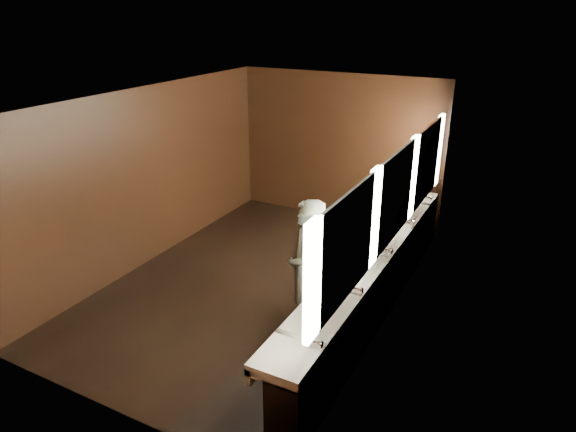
# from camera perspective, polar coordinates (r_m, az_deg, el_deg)

# --- Properties ---
(floor) EXTENTS (6.00, 6.00, 0.00)m
(floor) POSITION_cam_1_polar(r_m,az_deg,el_deg) (7.91, -3.16, -7.40)
(floor) COLOR black
(floor) RESTS_ON ground
(ceiling) EXTENTS (4.00, 6.00, 0.02)m
(ceiling) POSITION_cam_1_polar(r_m,az_deg,el_deg) (6.95, -3.66, 13.05)
(ceiling) COLOR #2D2D2B
(ceiling) RESTS_ON wall_back
(wall_back) EXTENTS (4.00, 0.02, 2.80)m
(wall_back) POSITION_cam_1_polar(r_m,az_deg,el_deg) (9.88, 5.63, 7.52)
(wall_back) COLOR black
(wall_back) RESTS_ON floor
(wall_front) EXTENTS (4.00, 0.02, 2.80)m
(wall_front) POSITION_cam_1_polar(r_m,az_deg,el_deg) (5.22, -20.66, -8.17)
(wall_front) COLOR black
(wall_front) RESTS_ON floor
(wall_left) EXTENTS (0.02, 6.00, 2.80)m
(wall_left) POSITION_cam_1_polar(r_m,az_deg,el_deg) (8.46, -15.13, 4.27)
(wall_left) COLOR black
(wall_left) RESTS_ON floor
(wall_right) EXTENTS (0.02, 6.00, 2.80)m
(wall_right) POSITION_cam_1_polar(r_m,az_deg,el_deg) (6.57, 11.77, -0.70)
(wall_right) COLOR black
(wall_right) RESTS_ON floor
(sink_counter) EXTENTS (0.55, 5.40, 1.01)m
(sink_counter) POSITION_cam_1_polar(r_m,az_deg,el_deg) (7.02, 9.56, -7.19)
(sink_counter) COLOR black
(sink_counter) RESTS_ON floor
(mirror_band) EXTENTS (0.06, 5.03, 1.15)m
(mirror_band) POSITION_cam_1_polar(r_m,az_deg,el_deg) (6.45, 11.84, 2.19)
(mirror_band) COLOR white
(mirror_band) RESTS_ON wall_right
(person) EXTENTS (0.62, 0.77, 1.84)m
(person) POSITION_cam_1_polar(r_m,az_deg,el_deg) (6.33, 2.07, -6.00)
(person) COLOR #87C0C9
(person) RESTS_ON floor
(trash_bin) EXTENTS (0.39, 0.39, 0.52)m
(trash_bin) POSITION_cam_1_polar(r_m,az_deg,el_deg) (5.76, 0.92, -17.11)
(trash_bin) COLOR black
(trash_bin) RESTS_ON floor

